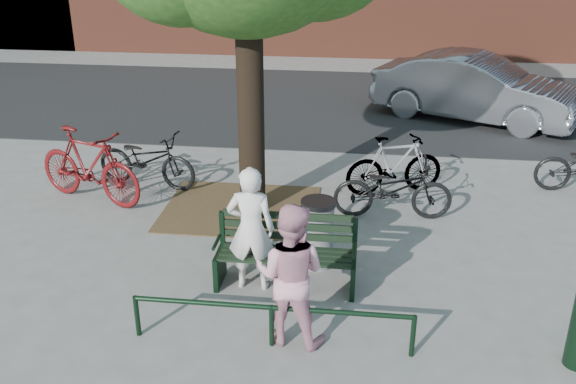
# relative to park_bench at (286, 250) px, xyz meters

# --- Properties ---
(ground) EXTENTS (90.00, 90.00, 0.00)m
(ground) POSITION_rel_park_bench_xyz_m (0.00, -0.08, -0.48)
(ground) COLOR gray
(ground) RESTS_ON ground
(dirt_pit) EXTENTS (2.40, 2.00, 0.02)m
(dirt_pit) POSITION_rel_park_bench_xyz_m (-1.00, 2.12, -0.47)
(dirt_pit) COLOR brown
(dirt_pit) RESTS_ON ground
(road) EXTENTS (40.00, 7.00, 0.01)m
(road) POSITION_rel_park_bench_xyz_m (0.00, 8.42, -0.47)
(road) COLOR black
(road) RESTS_ON ground
(park_bench) EXTENTS (1.74, 0.54, 0.97)m
(park_bench) POSITION_rel_park_bench_xyz_m (0.00, 0.00, 0.00)
(park_bench) COLOR black
(park_bench) RESTS_ON ground
(guard_railing) EXTENTS (3.06, 0.06, 0.51)m
(guard_railing) POSITION_rel_park_bench_xyz_m (0.00, -1.28, -0.08)
(guard_railing) COLOR black
(guard_railing) RESTS_ON ground
(person_left) EXTENTS (0.59, 0.40, 1.61)m
(person_left) POSITION_rel_park_bench_xyz_m (-0.42, -0.12, 0.33)
(person_left) COLOR silver
(person_left) RESTS_ON ground
(person_right) EXTENTS (0.88, 0.74, 1.63)m
(person_right) POSITION_rel_park_bench_xyz_m (0.18, -1.13, 0.33)
(person_right) COLOR pink
(person_right) RESTS_ON ground
(litter_bin) EXTENTS (0.46, 0.46, 0.94)m
(litter_bin) POSITION_rel_park_bench_xyz_m (0.35, 0.52, -0.00)
(litter_bin) COLOR gray
(litter_bin) RESTS_ON ground
(bicycle_a) EXTENTS (1.92, 1.00, 0.96)m
(bicycle_a) POSITION_rel_park_bench_xyz_m (-2.76, 2.87, 0.00)
(bicycle_a) COLOR black
(bicycle_a) RESTS_ON ground
(bicycle_b) EXTENTS (2.11, 1.25, 1.23)m
(bicycle_b) POSITION_rel_park_bench_xyz_m (-3.46, 2.15, 0.13)
(bicycle_b) COLOR #500B0C
(bicycle_b) RESTS_ON ground
(bicycle_c) EXTENTS (1.83, 0.72, 0.94)m
(bicycle_c) POSITION_rel_park_bench_xyz_m (1.37, 2.12, -0.01)
(bicycle_c) COLOR black
(bicycle_c) RESTS_ON ground
(bicycle_d) EXTENTS (1.74, 1.01, 1.01)m
(bicycle_d) POSITION_rel_park_bench_xyz_m (1.42, 3.08, 0.02)
(bicycle_d) COLOR gray
(bicycle_d) RESTS_ON ground
(parked_car) EXTENTS (4.70, 3.29, 1.47)m
(parked_car) POSITION_rel_park_bench_xyz_m (3.31, 7.48, 0.26)
(parked_car) COLOR gray
(parked_car) RESTS_ON ground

